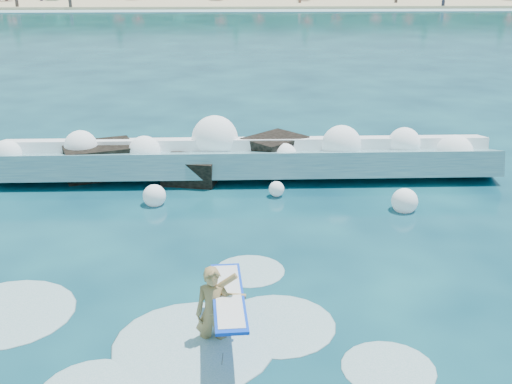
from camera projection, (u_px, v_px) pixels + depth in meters
ground at (193, 274)px, 14.42m from camera, size 200.00×200.00×0.00m
beach at (225, 2)px, 87.26m from camera, size 140.00×20.00×0.40m
wet_band at (224, 10)px, 77.04m from camera, size 140.00×5.00×0.08m
breaking_wave at (245, 160)px, 20.67m from camera, size 15.92×2.57×1.37m
rock_cluster at (181, 162)px, 20.77m from camera, size 8.15×3.14×1.27m
surfer_with_board at (217, 309)px, 11.73m from camera, size 0.97×2.96×1.81m
wave_spray at (265, 149)px, 20.48m from camera, size 15.04×4.96×1.91m
surf_foam at (162, 332)px, 12.21m from camera, size 9.46×5.97×0.15m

